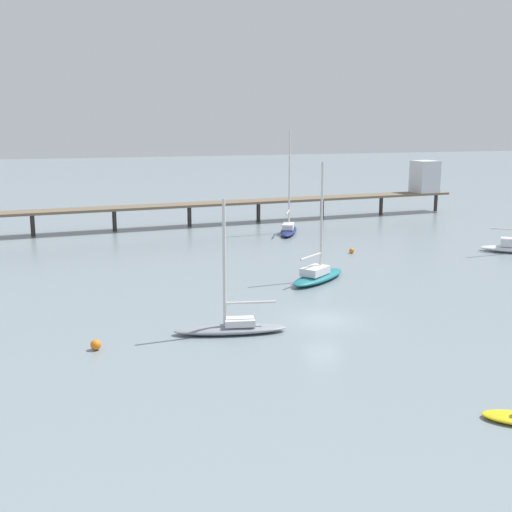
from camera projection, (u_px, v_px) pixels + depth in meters
ground_plane at (323, 320)px, 43.85m from camera, size 400.00×400.00×0.00m
pier at (280, 194)px, 86.31m from camera, size 76.29×8.93×7.33m
sailboat_teal at (318, 274)px, 54.32m from camera, size 6.98×6.07×9.73m
sailboat_navy at (289, 227)px, 77.17m from camera, size 4.92×7.81×11.94m
sailboat_gray at (232, 325)px, 41.04m from camera, size 7.25×2.98×8.44m
mooring_buoy_mid at (96, 345)px, 38.10m from camera, size 0.62×0.62×0.62m
mooring_buoy_near at (352, 251)px, 65.79m from camera, size 0.52×0.52×0.52m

